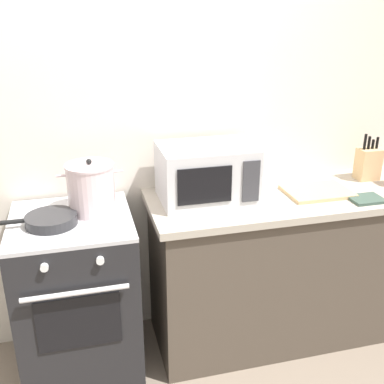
{
  "coord_description": "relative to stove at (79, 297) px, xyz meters",
  "views": [
    {
      "loc": [
        -0.28,
        -1.56,
        1.89
      ],
      "look_at": [
        0.28,
        0.6,
        1.0
      ],
      "focal_mm": 43.19,
      "sensor_mm": 36.0,
      "label": 1
    }
  ],
  "objects": [
    {
      "name": "frying_pan",
      "position": [
        -0.09,
        -0.05,
        0.48
      ],
      "size": [
        0.45,
        0.25,
        0.05
      ],
      "color": "#28282B",
      "rests_on": "stove"
    },
    {
      "name": "cutting_board",
      "position": [
        1.35,
        0.0,
        0.47
      ],
      "size": [
        0.36,
        0.26,
        0.02
      ],
      "primitive_type": "cube",
      "color": "tan",
      "rests_on": "countertop_right"
    },
    {
      "name": "back_wall",
      "position": [
        0.65,
        0.37,
        0.79
      ],
      "size": [
        4.4,
        0.1,
        2.5
      ],
      "primitive_type": "cube",
      "color": "silver",
      "rests_on": "ground_plane"
    },
    {
      "name": "microwave",
      "position": [
        0.72,
        0.08,
        0.61
      ],
      "size": [
        0.5,
        0.37,
        0.3
      ],
      "color": "silver",
      "rests_on": "countertop_right"
    },
    {
      "name": "knife_block",
      "position": [
        1.76,
        0.14,
        0.56
      ],
      "size": [
        0.13,
        0.1,
        0.28
      ],
      "color": "tan",
      "rests_on": "countertop_right"
    },
    {
      "name": "oven_mitt",
      "position": [
        1.56,
        -0.16,
        0.47
      ],
      "size": [
        0.18,
        0.14,
        0.02
      ],
      "primitive_type": "cube",
      "color": "#384C42",
      "rests_on": "countertop_right"
    },
    {
      "name": "countertop_right",
      "position": [
        1.25,
        0.02,
        0.44
      ],
      "size": [
        1.7,
        0.6,
        0.04
      ],
      "primitive_type": "cube",
      "color": "#ADA393",
      "rests_on": "lower_cabinet_right"
    },
    {
      "name": "stove",
      "position": [
        0.0,
        0.0,
        0.0
      ],
      "size": [
        0.6,
        0.64,
        0.92
      ],
      "color": "black",
      "rests_on": "ground_plane"
    },
    {
      "name": "lower_cabinet_right",
      "position": [
        1.25,
        0.02,
        -0.02
      ],
      "size": [
        1.64,
        0.56,
        0.88
      ],
      "primitive_type": "cube",
      "color": "#4C4238",
      "rests_on": "ground_plane"
    },
    {
      "name": "stock_pot",
      "position": [
        0.12,
        0.06,
        0.59
      ],
      "size": [
        0.33,
        0.24,
        0.28
      ],
      "color": "beige",
      "rests_on": "stove"
    }
  ]
}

